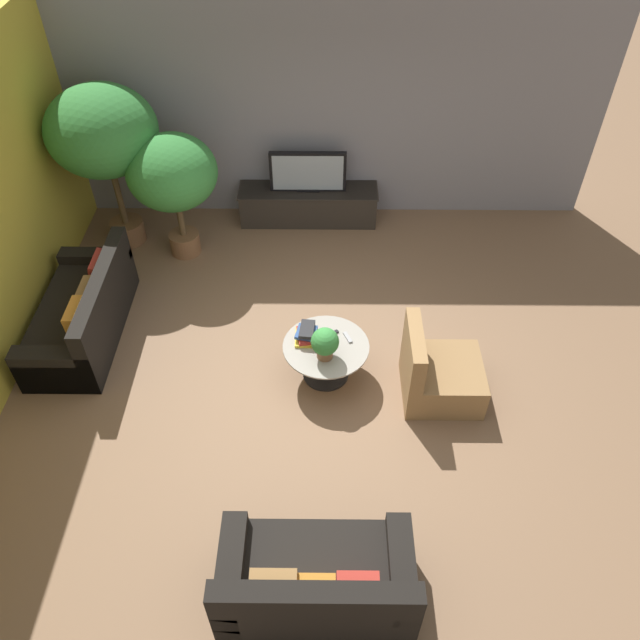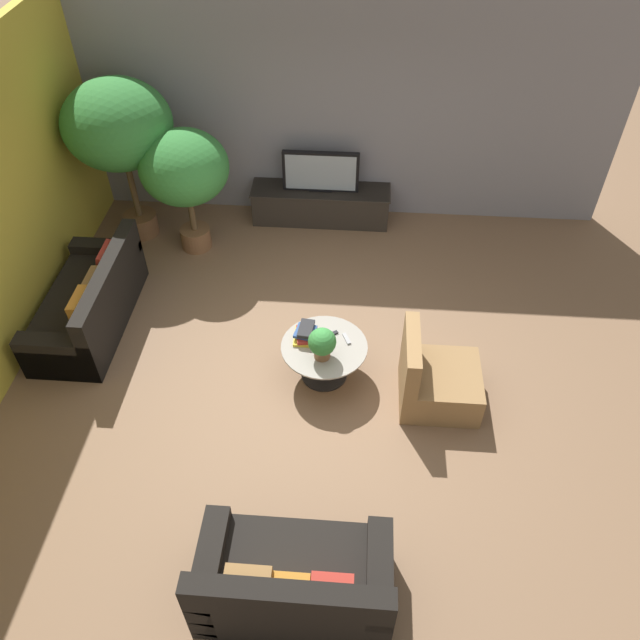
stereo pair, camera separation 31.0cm
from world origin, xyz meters
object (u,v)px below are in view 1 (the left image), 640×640
object	(u,v)px
potted_palm_corner	(173,175)
potted_plant_tabletop	(325,343)
couch_near_entry	(316,583)
television	(308,172)
couch_by_wall	(84,314)
media_console	(308,204)
coffee_table	(326,355)
armchair_wicker	(437,374)
potted_palm_tall	(103,134)

from	to	relation	value
potted_palm_corner	potted_plant_tabletop	size ratio (longest dim) A/B	4.61
couch_near_entry	potted_plant_tabletop	size ratio (longest dim) A/B	4.24
television	potted_palm_corner	distance (m)	1.82
potted_palm_corner	couch_by_wall	bearing A→B (deg)	-119.54
media_console	potted_palm_corner	bearing A→B (deg)	-155.17
coffee_table	potted_palm_corner	distance (m)	2.96
couch_near_entry	armchair_wicker	size ratio (longest dim) A/B	1.76
television	couch_by_wall	bearing A→B (deg)	-137.45
couch_by_wall	potted_palm_tall	bearing A→B (deg)	178.20
media_console	potted_palm_corner	xyz separation A→B (m)	(-1.61, -0.75, 0.90)
potted_plant_tabletop	couch_near_entry	bearing A→B (deg)	-91.53
couch_by_wall	couch_near_entry	bearing A→B (deg)	41.47
potted_plant_tabletop	potted_palm_tall	bearing A→B (deg)	136.27
coffee_table	couch_by_wall	size ratio (longest dim) A/B	0.49
media_console	potted_plant_tabletop	distance (m)	3.07
couch_by_wall	potted_plant_tabletop	size ratio (longest dim) A/B	5.13
media_console	couch_near_entry	size ratio (longest dim) A/B	1.26
coffee_table	couch_by_wall	world-z (taller)	couch_by_wall
potted_palm_tall	couch_by_wall	bearing A→B (deg)	-91.80
coffee_table	potted_palm_tall	world-z (taller)	potted_palm_tall
television	couch_near_entry	world-z (taller)	television
couch_by_wall	television	bearing A→B (deg)	132.55
television	couch_by_wall	size ratio (longest dim) A/B	0.56
media_console	television	world-z (taller)	television
coffee_table	potted_palm_tall	size ratio (longest dim) A/B	0.42
media_console	potted_palm_corner	size ratio (longest dim) A/B	1.16
television	couch_near_entry	xyz separation A→B (m)	(0.18, -5.28, -0.48)
coffee_table	couch_near_entry	xyz separation A→B (m)	(-0.07, -2.40, -0.02)
coffee_table	media_console	bearing A→B (deg)	94.94
coffee_table	couch_near_entry	bearing A→B (deg)	-91.72
television	coffee_table	bearing A→B (deg)	-85.05
television	armchair_wicker	xyz separation A→B (m)	(1.40, -3.12, -0.49)
couch_near_entry	potted_palm_corner	xyz separation A→B (m)	(-1.79, 4.54, 0.87)
media_console	potted_plant_tabletop	size ratio (longest dim) A/B	5.33
armchair_wicker	potted_plant_tabletop	size ratio (longest dim) A/B	2.40
television	media_console	bearing A→B (deg)	90.00
media_console	armchair_wicker	size ratio (longest dim) A/B	2.22
media_console	armchair_wicker	world-z (taller)	armchair_wicker
media_console	potted_palm_tall	xyz separation A→B (m)	(-2.42, -0.49, 1.30)
armchair_wicker	potted_palm_tall	distance (m)	4.81
media_console	armchair_wicker	bearing A→B (deg)	-65.88
media_console	potted_palm_tall	world-z (taller)	potted_palm_tall
couch_near_entry	television	bearing A→B (deg)	-88.07
coffee_table	armchair_wicker	world-z (taller)	armchair_wicker
television	couch_near_entry	bearing A→B (deg)	-88.07
television	potted_palm_tall	xyz separation A→B (m)	(-2.42, -0.49, 0.79)
television	couch_near_entry	size ratio (longest dim) A/B	0.67
television	potted_plant_tabletop	xyz separation A→B (m)	(0.24, -3.04, -0.12)
couch_near_entry	potted_palm_corner	world-z (taller)	potted_palm_corner
armchair_wicker	potted_plant_tabletop	distance (m)	1.22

